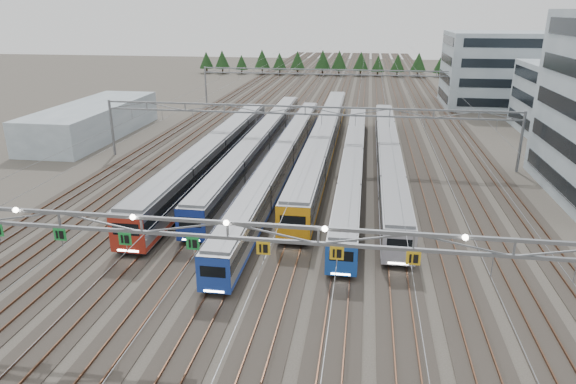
# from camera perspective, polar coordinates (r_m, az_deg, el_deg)

# --- Properties ---
(ground) EXTENTS (400.00, 400.00, 0.00)m
(ground) POSITION_cam_1_polar(r_m,az_deg,el_deg) (35.41, -6.25, -15.10)
(ground) COLOR #47423A
(ground) RESTS_ON ground
(track_bed) EXTENTS (54.00, 260.00, 5.42)m
(track_bed) POSITION_cam_1_polar(r_m,az_deg,el_deg) (129.60, 5.12, 11.33)
(track_bed) COLOR #2D2823
(track_bed) RESTS_ON ground
(train_a) EXTENTS (3.19, 51.98, 4.16)m
(train_a) POSITION_cam_1_polar(r_m,az_deg,el_deg) (67.87, -8.18, 4.27)
(train_a) COLOR black
(train_a) RESTS_ON ground
(train_b) EXTENTS (2.77, 60.97, 3.60)m
(train_b) POSITION_cam_1_polar(r_m,az_deg,el_deg) (73.92, -3.16, 5.49)
(train_b) COLOR black
(train_b) RESTS_ON ground
(train_c) EXTENTS (2.60, 64.54, 3.38)m
(train_c) POSITION_cam_1_polar(r_m,az_deg,el_deg) (67.09, -0.48, 3.94)
(train_c) COLOR black
(train_c) RESTS_ON ground
(train_d) EXTENTS (3.10, 65.24, 4.04)m
(train_d) POSITION_cam_1_polar(r_m,az_deg,el_deg) (75.58, 4.05, 5.96)
(train_d) COLOR black
(train_d) RESTS_ON ground
(train_e) EXTENTS (2.53, 57.30, 3.29)m
(train_e) POSITION_cam_1_polar(r_m,az_deg,el_deg) (66.68, 7.24, 3.65)
(train_e) COLOR black
(train_e) RESTS_ON ground
(train_f) EXTENTS (2.77, 56.52, 3.60)m
(train_f) POSITION_cam_1_polar(r_m,az_deg,el_deg) (68.63, 11.07, 4.03)
(train_f) COLOR black
(train_f) RESTS_ON ground
(gantry_near) EXTENTS (56.36, 0.61, 8.08)m
(gantry_near) POSITION_cam_1_polar(r_m,az_deg,el_deg) (31.83, -6.85, -4.67)
(gantry_near) COLOR slate
(gantry_near) RESTS_ON ground
(gantry_mid) EXTENTS (56.36, 0.36, 8.00)m
(gantry_mid) POSITION_cam_1_polar(r_m,az_deg,el_deg) (69.84, 1.91, 8.32)
(gantry_mid) COLOR slate
(gantry_mid) RESTS_ON ground
(gantry_far) EXTENTS (56.36, 0.36, 8.00)m
(gantry_far) POSITION_cam_1_polar(r_m,az_deg,el_deg) (114.12, 4.68, 12.70)
(gantry_far) COLOR slate
(gantry_far) RESTS_ON ground
(depot_bldg_mid) EXTENTS (14.00, 16.00, 11.62)m
(depot_bldg_mid) POSITION_cam_1_polar(r_m,az_deg,el_deg) (99.97, 28.51, 9.10)
(depot_bldg_mid) COLOR #90A1AC
(depot_bldg_mid) RESTS_ON ground
(depot_bldg_north) EXTENTS (22.00, 18.00, 15.60)m
(depot_bldg_north) POSITION_cam_1_polar(r_m,az_deg,el_deg) (122.01, 22.34, 12.45)
(depot_bldg_north) COLOR #90A1AC
(depot_bldg_north) RESTS_ON ground
(west_shed) EXTENTS (10.00, 30.00, 5.24)m
(west_shed) POSITION_cam_1_polar(r_m,az_deg,el_deg) (91.97, -20.86, 7.42)
(west_shed) COLOR #90A1AC
(west_shed) RESTS_ON ground
(treeline) EXTENTS (81.20, 5.60, 7.02)m
(treeline) POSITION_cam_1_polar(r_m,az_deg,el_deg) (169.24, 3.57, 14.25)
(treeline) COLOR #332114
(treeline) RESTS_ON ground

